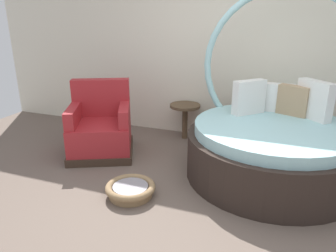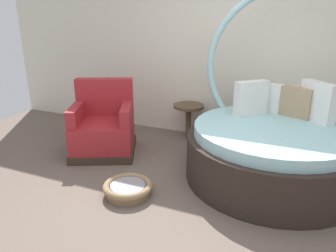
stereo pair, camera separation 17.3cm
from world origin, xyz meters
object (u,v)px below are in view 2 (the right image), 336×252
Objects in this scene: red_armchair at (104,128)px; side_table at (189,111)px; round_daybed at (274,142)px; pet_basket at (128,188)px.

red_armchair is 1.25m from side_table.
round_daybed is 1.67m from pet_basket.
round_daybed is 1.96× the size of red_armchair.
round_daybed is at bearing 38.07° from pet_basket.
round_daybed is 1.45m from side_table.
red_armchair is at bearing 135.09° from pet_basket.
side_table is at bearing 89.06° from pet_basket.
red_armchair reaches higher than side_table.
pet_basket is (0.85, -0.85, -0.26)m from red_armchair.
round_daybed reaches higher than side_table.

